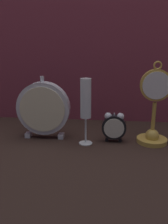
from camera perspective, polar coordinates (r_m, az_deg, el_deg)
name	(u,v)px	position (r m, az deg, el deg)	size (l,w,h in m)	color
ground_plane	(82,147)	(0.89, -0.52, -8.05)	(4.00, 4.00, 0.00)	black
fabric_backdrop_drape	(90,33)	(1.14, 1.30, 17.57)	(1.72, 0.01, 0.79)	brown
pocket_watch_on_stand	(154,115)	(0.93, 15.66, -0.66)	(0.11, 0.11, 0.30)	gold
alarm_clock_twin_bell	(114,126)	(0.92, 6.86, -3.16)	(0.09, 0.03, 0.11)	black
mantel_clock_silver	(43,109)	(0.95, -9.27, 0.77)	(0.20, 0.04, 0.24)	silver
champagne_flute	(86,103)	(0.87, 0.39, 2.08)	(0.05, 0.05, 0.24)	silver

